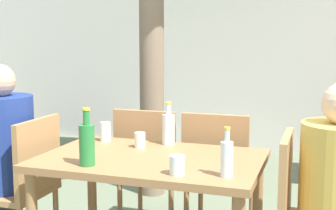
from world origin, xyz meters
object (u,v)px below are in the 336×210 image
(green_bottle_0, at_px, (87,143))
(patio_chair_2, at_px, (150,163))
(water_bottle_1, at_px, (227,158))
(water_bottle_2, at_px, (168,128))
(drinking_glass_0, at_px, (140,140))
(patio_chair_3, at_px, (218,170))
(drinking_glass_1, at_px, (177,165))
(patio_chair_0, at_px, (23,181))
(drinking_glass_2, at_px, (105,132))
(dining_table_front, at_px, (151,174))

(green_bottle_0, bearing_deg, patio_chair_2, 89.63)
(patio_chair_2, bearing_deg, water_bottle_1, 129.59)
(water_bottle_2, bearing_deg, drinking_glass_0, -134.10)
(patio_chair_3, distance_m, drinking_glass_1, 0.95)
(patio_chair_0, distance_m, drinking_glass_1, 1.15)
(patio_chair_3, distance_m, green_bottle_0, 1.08)
(patio_chair_0, xyz_separation_m, drinking_glass_2, (0.42, 0.29, 0.28))
(patio_chair_0, bearing_deg, water_bottle_2, 111.26)
(dining_table_front, distance_m, patio_chair_3, 0.69)
(dining_table_front, bearing_deg, drinking_glass_0, 126.85)
(patio_chair_2, xyz_separation_m, green_bottle_0, (-0.01, -0.90, 0.34))
(water_bottle_1, xyz_separation_m, water_bottle_2, (-0.48, 0.56, 0.01))
(green_bottle_0, height_order, drinking_glass_2, green_bottle_0)
(dining_table_front, xyz_separation_m, patio_chair_2, (-0.24, 0.63, -0.13))
(drinking_glass_2, bearing_deg, water_bottle_2, 5.50)
(dining_table_front, distance_m, patio_chair_0, 0.85)
(water_bottle_2, bearing_deg, drinking_glass_1, -67.88)
(dining_table_front, xyz_separation_m, green_bottle_0, (-0.25, -0.27, 0.21))
(patio_chair_3, height_order, water_bottle_2, water_bottle_2)
(drinking_glass_2, bearing_deg, green_bottle_0, -73.10)
(green_bottle_0, relative_size, water_bottle_1, 1.25)
(green_bottle_0, relative_size, water_bottle_2, 1.14)
(patio_chair_3, distance_m, drinking_glass_0, 0.65)
(water_bottle_2, bearing_deg, water_bottle_1, -49.56)
(drinking_glass_2, bearing_deg, drinking_glass_1, -40.70)
(patio_chair_3, relative_size, green_bottle_0, 3.05)
(dining_table_front, distance_m, patio_chair_2, 0.69)
(patio_chair_3, xyz_separation_m, drinking_glass_0, (-0.38, -0.44, 0.27))
(water_bottle_1, xyz_separation_m, drinking_glass_2, (-0.89, 0.52, -0.03))
(green_bottle_0, xyz_separation_m, drinking_glass_1, (0.49, -0.01, -0.07))
(green_bottle_0, relative_size, drinking_glass_2, 2.46)
(patio_chair_0, distance_m, drinking_glass_2, 0.59)
(water_bottle_1, xyz_separation_m, drinking_glass_0, (-0.61, 0.42, -0.05))
(dining_table_front, bearing_deg, patio_chair_0, 180.00)
(patio_chair_0, bearing_deg, patio_chair_3, 120.11)
(water_bottle_2, bearing_deg, patio_chair_2, 127.98)
(patio_chair_3, relative_size, water_bottle_2, 3.47)
(patio_chair_3, bearing_deg, water_bottle_1, 104.78)
(drinking_glass_0, bearing_deg, patio_chair_0, -165.09)
(patio_chair_0, height_order, green_bottle_0, green_bottle_0)
(green_bottle_0, relative_size, drinking_glass_1, 3.17)
(drinking_glass_0, bearing_deg, patio_chair_3, 49.07)
(patio_chair_0, xyz_separation_m, drinking_glass_0, (0.70, 0.19, 0.27))
(patio_chair_0, height_order, water_bottle_1, water_bottle_1)
(drinking_glass_1, bearing_deg, drinking_glass_2, 139.30)
(dining_table_front, bearing_deg, drinking_glass_1, -49.39)
(patio_chair_0, xyz_separation_m, water_bottle_1, (1.32, -0.24, 0.32))
(water_bottle_2, xyz_separation_m, drinking_glass_1, (0.25, -0.61, -0.05))
(water_bottle_1, bearing_deg, patio_chair_2, 129.59)
(dining_table_front, relative_size, patio_chair_3, 1.33)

